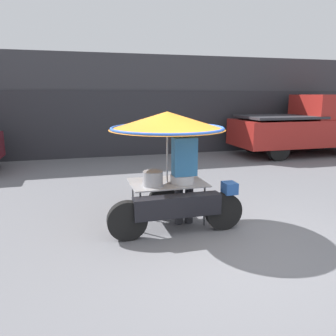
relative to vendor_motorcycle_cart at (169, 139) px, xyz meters
name	(u,v)px	position (x,y,z in m)	size (l,w,h in m)	color
ground_plane	(228,245)	(0.58, -1.08, -1.43)	(36.00, 36.00, 0.00)	slate
shopfront_building	(131,105)	(0.58, 7.40, 0.30)	(28.00, 2.06, 3.48)	#38383D
vendor_motorcycle_cart	(169,139)	(0.00, 0.00, 0.00)	(2.14, 1.89, 1.85)	black
vendor_person	(184,168)	(0.24, -0.11, -0.48)	(0.38, 0.22, 1.67)	#2D2D33
pickup_truck	(307,126)	(6.53, 5.01, -0.42)	(5.06, 1.96, 2.12)	black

